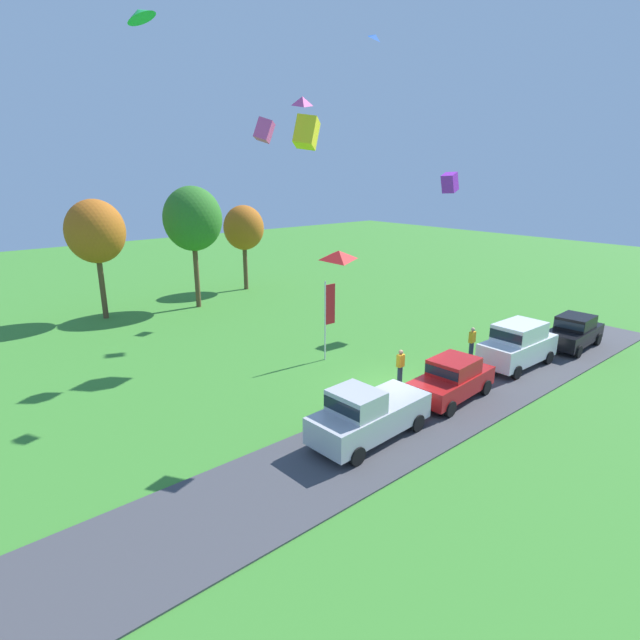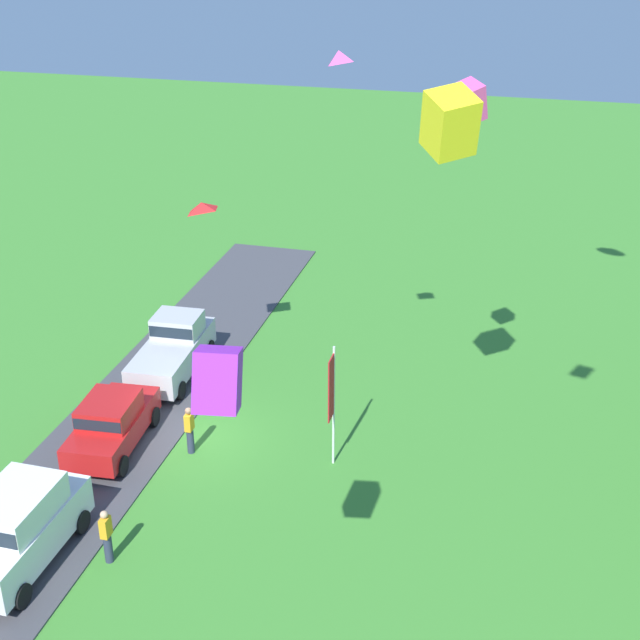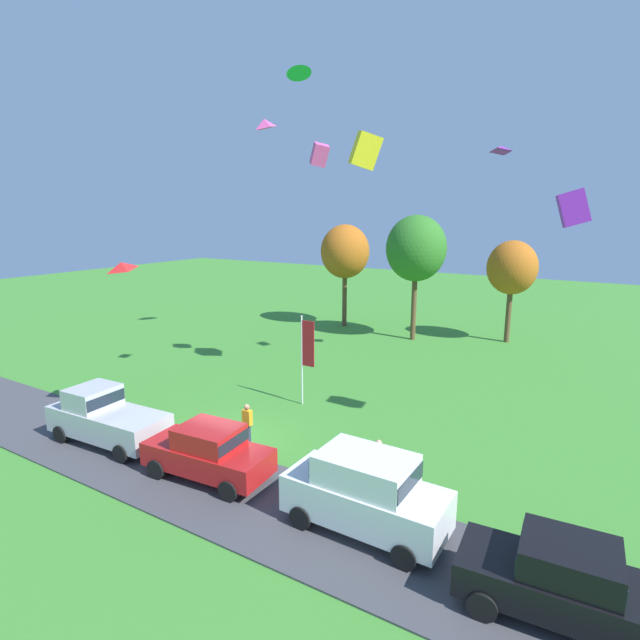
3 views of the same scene
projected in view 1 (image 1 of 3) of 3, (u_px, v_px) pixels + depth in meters
ground_plane at (394, 390)px, 22.96m from camera, size 120.00×120.00×0.00m
pavement_strip at (440, 409)px, 21.05m from camera, size 36.00×4.40×0.06m
car_pickup_far_end at (367, 414)px, 18.29m from camera, size 5.09×2.25×2.14m
car_sedan_mid_row at (452, 378)px, 21.68m from camera, size 4.53×2.23×1.84m
car_suv_near_entrance at (518, 343)px, 25.30m from camera, size 4.62×2.09×2.28m
car_sedan_by_flagpole at (574, 331)px, 28.11m from camera, size 4.50×2.17×1.84m
person_on_lawn at (472, 342)px, 26.67m from camera, size 0.36×0.24×1.71m
person_beside_suv at (400, 367)px, 23.34m from camera, size 0.36×0.24×1.71m
tree_right_of_center at (95, 232)px, 32.64m from camera, size 3.78×3.78×7.99m
tree_lone_near at (193, 219)px, 35.38m from camera, size 4.14×4.14×8.73m
tree_left_of_center at (244, 228)px, 41.39m from camera, size 3.34×3.34×7.05m
flag_banner at (328, 310)px, 26.06m from camera, size 0.71×0.08×4.28m
kite_box_high_right at (264, 130)px, 25.19m from camera, size 1.30×1.11×1.30m
kite_diamond_topmost at (302, 101)px, 21.84m from camera, size 1.02×1.05×0.55m
kite_diamond_near_flag at (339, 255)px, 17.61m from camera, size 1.37×1.31×0.49m
kite_delta_trailing_tail at (140, 14)px, 24.33m from camera, size 2.13×2.12×0.97m
kite_diamond_high_left at (376, 37)px, 31.86m from camera, size 1.00×0.99×0.62m
kite_box_mid_center at (307, 132)px, 26.66m from camera, size 1.89×1.61×1.87m
kite_diamond_low_drifter at (304, 135)px, 34.04m from camera, size 0.98×0.92×0.48m
kite_box_over_trees at (450, 183)px, 31.03m from camera, size 1.23×0.97×1.32m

